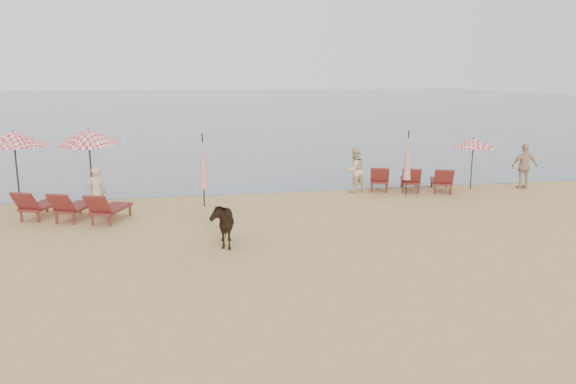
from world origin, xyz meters
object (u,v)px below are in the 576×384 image
umbrella_open_right (473,143)px  umbrella_open_left_b (88,136)px  beachgoer_right_a (355,170)px  beachgoer_right_b (524,166)px  umbrella_closed_left (203,162)px  lounger_cluster_right (410,179)px  beachgoer_left (97,192)px  umbrella_open_left_a (14,138)px  cow (221,223)px  umbrella_closed_right (408,156)px  lounger_cluster_left (72,206)px

umbrella_open_right → umbrella_open_left_b: bearing=161.9°
beachgoer_right_a → beachgoer_right_b: size_ratio=0.96×
umbrella_open_left_b → beachgoer_right_a: bearing=-11.1°
beachgoer_right_a → beachgoer_right_b: beachgoer_right_b is taller
umbrella_open_left_b → umbrella_closed_left: bearing=-30.9°
lounger_cluster_right → beachgoer_left: 11.78m
umbrella_closed_left → beachgoer_left: size_ratio=1.51×
umbrella_open_left_a → beachgoer_right_b: bearing=-22.7°
cow → beachgoer_right_a: 8.25m
umbrella_open_left_a → umbrella_open_right: 16.98m
umbrella_closed_left → beachgoer_left: umbrella_closed_left is taller
umbrella_closed_right → cow: bearing=-145.7°
umbrella_open_left_b → beachgoer_left: umbrella_open_left_b is taller
umbrella_open_right → umbrella_closed_left: bearing=169.2°
umbrella_open_left_b → umbrella_closed_left: umbrella_open_left_b is taller
umbrella_open_left_b → beachgoer_left: 3.05m
umbrella_open_right → lounger_cluster_right: bearing=160.1°
lounger_cluster_left → lounger_cluster_right: (12.34, 2.22, -0.00)m
lounger_cluster_right → umbrella_open_right: umbrella_open_right is taller
beachgoer_right_b → umbrella_closed_right: bearing=5.3°
beachgoer_left → cow: bearing=121.5°
umbrella_open_left_b → umbrella_open_left_a: bearing=-179.8°
lounger_cluster_left → beachgoer_right_a: size_ratio=2.03×
umbrella_open_left_a → beachgoer_right_a: size_ratio=1.52×
umbrella_open_left_a → beachgoer_left: bearing=-58.1°
lounger_cluster_left → beachgoer_right_a: 10.42m
umbrella_open_left_b → cow: (4.19, -6.24, -1.77)m
umbrella_open_left_a → umbrella_closed_left: (6.33, -1.12, -0.83)m
umbrella_closed_left → beachgoer_right_a: 6.09m
beachgoer_right_a → umbrella_open_left_a: bearing=-17.4°
umbrella_open_left_b → lounger_cluster_left: bearing=-104.8°
umbrella_open_left_b → umbrella_closed_right: (11.65, -1.15, -0.86)m
umbrella_open_left_b → umbrella_open_right: umbrella_open_left_b is taller
beachgoer_right_a → umbrella_closed_right: bearing=135.3°
umbrella_open_left_b → umbrella_closed_left: (3.95, -1.53, -0.81)m
umbrella_open_right → beachgoer_right_a: size_ratio=1.19×
lounger_cluster_right → umbrella_closed_right: umbrella_closed_right is taller
lounger_cluster_left → umbrella_open_left_a: umbrella_open_left_a is taller
umbrella_open_right → lounger_cluster_left: bearing=172.5°
lounger_cluster_left → lounger_cluster_right: lounger_cluster_left is taller
umbrella_closed_right → cow: (-7.46, -5.09, -0.90)m
umbrella_closed_left → lounger_cluster_right: bearing=7.2°
umbrella_open_right → cow: bearing=-167.3°
umbrella_closed_left → beachgoer_right_b: bearing=2.8°
beachgoer_right_a → lounger_cluster_left: bearing=-4.4°
umbrella_open_right → beachgoer_right_b: (2.20, -0.20, -0.98)m
umbrella_closed_right → beachgoer_right_b: 5.18m
lounger_cluster_left → beachgoer_right_b: 17.14m
umbrella_open_left_b → umbrella_open_right: (14.59, -0.70, -0.50)m
lounger_cluster_right → umbrella_closed_right: (-0.44, -0.64, 1.05)m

